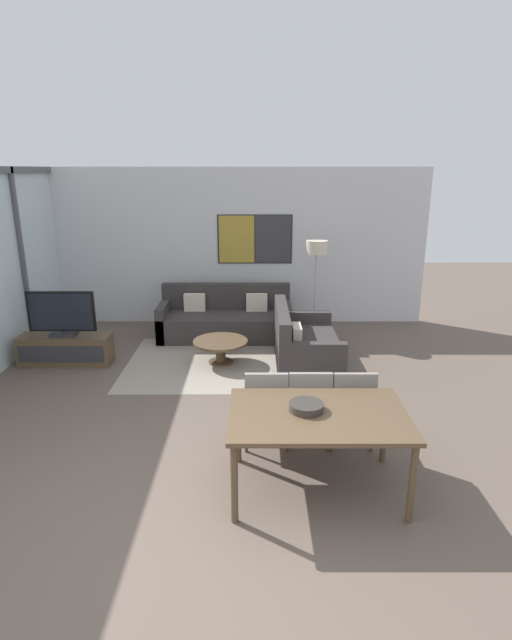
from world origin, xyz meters
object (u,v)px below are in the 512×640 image
Objects in this scene: tv_console at (65,350)px; sofa_side at (300,347)px; dining_chair_left at (265,402)px; television at (61,314)px; dining_chair_centre at (308,402)px; dining_table at (317,421)px; floor_lamp at (316,254)px; dining_chair_right at (351,402)px; fruit_bowl at (306,406)px; sofa_main at (225,320)px; coffee_table at (220,346)px.

sofa_side is at bearing -0.87° from tv_console.
tv_console is 1.54× the size of dining_chair_left.
television reaches higher than sofa_side.
television is at bearing 145.69° from dining_chair_centre.
sofa_side reaches higher than tv_console.
dining_table reaches higher than tv_console.
floor_lamp is at bearing 83.86° from dining_table.
floor_lamp is at bearing 89.45° from dining_chair_right.
dining_table is 1.78× the size of dining_chair_centre.
dining_chair_right reaches higher than fruit_bowl.
television is 1.12× the size of dining_chair_centre.
television is 4.40m from fruit_bowl.
floor_lamp reaches higher than dining_chair_centre.
dining_table is (3.34, -3.02, -0.08)m from television.
coffee_table is (-0.00, -1.27, -0.01)m from sofa_main.
fruit_bowl is at bearing -63.99° from dining_chair_left.
sofa_main is at bearing 99.87° from dining_chair_left.
dining_chair_left is at bearing -38.24° from television.
coffee_table is 0.93× the size of dining_chair_left.
floor_lamp reaches higher than fruit_bowl.
sofa_main is 1.37× the size of sofa_side.
floor_lamp is at bearing 41.14° from coffee_table.
dining_table is (-0.12, -2.97, 0.40)m from sofa_side.
dining_chair_right is at bearing 0.20° from dining_chair_left.
television reaches higher than tv_console.
television is at bearing -179.57° from coffee_table.
sofa_main and dining_chair_left have the same top height.
sofa_main is 1.27m from coffee_table.
fruit_bowl is at bearing -97.51° from floor_lamp.
dining_table is 0.77m from dining_chair_centre.
sofa_main is 3.87m from dining_chair_right.
coffee_table is at bearing 86.56° from sofa_side.
floor_lamp reaches higher than tv_console.
sofa_main is at bearing 90.00° from coffee_table.
dining_chair_left is at bearing -103.98° from floor_lamp.
television is at bearing 90.00° from tv_console.
fruit_bowl is (-0.22, -2.92, 0.52)m from sofa_side.
dining_table is 1.78× the size of dining_chair_right.
television reaches higher than fruit_bowl.
television reaches higher than dining_table.
dining_chair_right is at bearing -90.55° from floor_lamp.
sofa_side is 2.31m from dining_chair_left.
sofa_main is at bearing 29.39° from tv_console.
television is 1.20× the size of coffee_table.
dining_table is (1.06, -4.30, 0.40)m from sofa_main.
fruit_bowl is at bearing -42.57° from television.
dining_table is (3.34, -3.02, 0.46)m from tv_console.
dining_table is at bearing -25.22° from fruit_bowl.
dining_table is at bearing 177.67° from sofa_side.
sofa_main is 4.39m from fruit_bowl.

